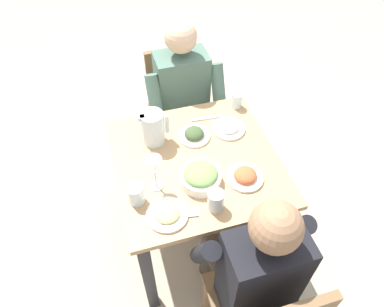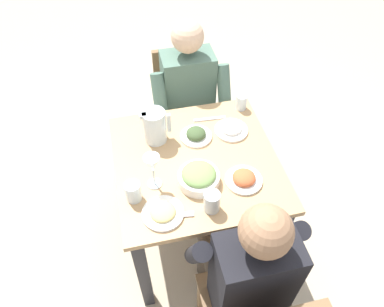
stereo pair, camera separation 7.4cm
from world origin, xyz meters
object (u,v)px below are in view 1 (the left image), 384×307
Objects in this scene: plate_yoghurt at (229,127)px; plate_rice_curry at (245,176)px; plate_fries at (167,214)px; plate_dolmas at (194,135)px; wine_glass at (154,167)px; dining_table at (196,177)px; diner_far at (186,106)px; chair_far at (178,104)px; salad_bowl at (200,176)px; diner_near at (250,260)px; water_pitcher at (153,128)px; water_glass_near_right at (215,201)px; water_glass_by_pitcher at (237,100)px; water_glass_far_right at (136,194)px.

plate_yoghurt is 1.01× the size of plate_rice_curry.
plate_dolmas is at bearing 59.77° from plate_fries.
wine_glass is (-0.43, 0.08, 0.12)m from plate_rice_curry.
plate_dolmas is at bearing 44.75° from wine_glass.
dining_table is 0.55m from diner_far.
chair_far reaches higher than plate_dolmas.
plate_rice_curry is at bearing -97.06° from plate_yoghurt.
plate_fries is 0.98× the size of wine_glass.
salad_bowl is at bearing -99.78° from diner_far.
diner_far is (0.00, -0.20, 0.15)m from chair_far.
diner_near reaches higher than dining_table.
diner_near is 5.83× the size of salad_bowl.
plate_dolmas is at bearing 94.05° from diner_near.
water_pitcher is 1.79× the size of water_glass_near_right.
water_pitcher is at bearing 109.48° from water_glass_near_right.
water_pitcher reaches higher than chair_far.
plate_rice_curry is at bearing 13.40° from plate_fries.
water_glass_near_right is (0.02, -0.16, 0.01)m from salad_bowl.
diner_far is 0.49m from water_pitcher.
water_pitcher is at bearing -128.14° from diner_far.
chair_far is 0.98m from plate_rice_curry.
plate_fries is 1.11× the size of plate_dolmas.
dining_table is at bearing -145.29° from plate_yoghurt.
dining_table is at bearing 51.81° from plate_fries.
diner_near is at bearing -85.95° from plate_dolmas.
wine_glass reaches higher than dining_table.
water_glass_near_right reaches higher than salad_bowl.
diner_far is at bearing 140.52° from water_glass_by_pitcher.
plate_fries is at bearing -111.07° from diner_far.
water_glass_near_right is at bearing -21.94° from water_glass_far_right.
plate_yoghurt is 0.20m from plate_dolmas.
salad_bowl reaches higher than dining_table.
water_glass_far_right reaches higher than plate_dolmas.
diner_far is at bearing 110.28° from plate_yoghurt.
plate_rice_curry is 1.98× the size of water_glass_by_pitcher.
water_glass_by_pitcher reaches higher than dining_table.
water_glass_near_right reaches higher than water_glass_far_right.
diner_far is at bearing 58.52° from water_glass_far_right.
salad_bowl is at bearing 104.94° from diner_near.
water_glass_far_right is (-0.57, -0.33, 0.03)m from plate_yoghurt.
plate_yoghurt is (0.41, -0.03, -0.08)m from water_pitcher.
water_glass_far_right is (-0.43, -0.71, 0.16)m from diner_far.
diner_near and diner_far have the same top height.
water_glass_by_pitcher is (0.69, 0.50, -0.01)m from water_glass_far_right.
plate_fries is at bearing -144.63° from salad_bowl.
diner_far reaches higher than plate_fries.
dining_table is 0.23m from salad_bowl.
plate_yoghurt is at bearing -4.45° from water_pitcher.
salad_bowl is (-0.12, -0.89, 0.30)m from chair_far.
plate_yoghurt is 0.66m from water_glass_far_right.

